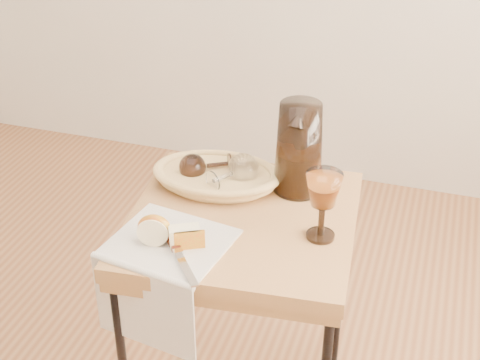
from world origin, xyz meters
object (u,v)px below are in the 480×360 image
(bread_basket, at_px, (217,178))
(table_knife, at_px, (179,255))
(goblet_lying_a, at_px, (209,166))
(apple_half, at_px, (154,228))
(wine_goblet, at_px, (322,206))
(tea_towel, at_px, (170,243))
(goblet_lying_b, at_px, (230,174))
(side_table, at_px, (242,323))
(pitcher, at_px, (299,148))

(bread_basket, bearing_deg, table_knife, -90.38)
(goblet_lying_a, distance_m, apple_half, 0.32)
(wine_goblet, bearing_deg, tea_towel, -157.94)
(tea_towel, height_order, goblet_lying_a, goblet_lying_a)
(wine_goblet, bearing_deg, goblet_lying_a, 154.51)
(bread_basket, distance_m, wine_goblet, 0.37)
(tea_towel, height_order, wine_goblet, wine_goblet)
(tea_towel, relative_size, bread_basket, 0.87)
(bread_basket, xyz_separation_m, goblet_lying_a, (-0.03, 0.01, 0.03))
(goblet_lying_b, bearing_deg, apple_half, -167.01)
(goblet_lying_a, height_order, goblet_lying_b, goblet_lying_b)
(tea_towel, relative_size, goblet_lying_a, 2.25)
(wine_goblet, bearing_deg, side_table, 172.05)
(tea_towel, xyz_separation_m, table_knife, (0.05, -0.05, 0.01))
(bread_basket, distance_m, goblet_lying_b, 0.06)
(goblet_lying_a, bearing_deg, table_knife, 69.19)
(side_table, height_order, table_knife, table_knife)
(goblet_lying_a, xyz_separation_m, wine_goblet, (0.35, -0.17, 0.04))
(wine_goblet, distance_m, apple_half, 0.41)
(bread_basket, height_order, goblet_lying_a, goblet_lying_a)
(side_table, relative_size, tea_towel, 2.66)
(tea_towel, distance_m, bread_basket, 0.29)
(goblet_lying_b, distance_m, pitcher, 0.20)
(goblet_lying_b, bearing_deg, side_table, -115.12)
(bread_basket, distance_m, goblet_lying_a, 0.04)
(goblet_lying_a, bearing_deg, pitcher, 158.30)
(bread_basket, relative_size, table_knife, 1.48)
(side_table, xyz_separation_m, wine_goblet, (0.21, -0.03, 0.46))
(bread_basket, relative_size, wine_goblet, 1.73)
(bread_basket, bearing_deg, goblet_lying_b, -26.88)
(table_knife, bearing_deg, goblet_lying_a, 149.78)
(pitcher, bearing_deg, bread_basket, -163.24)
(pitcher, bearing_deg, tea_towel, -120.34)
(bread_basket, relative_size, goblet_lying_b, 2.28)
(pitcher, distance_m, wine_goblet, 0.23)
(bread_basket, distance_m, table_knife, 0.35)
(side_table, height_order, goblet_lying_b, goblet_lying_b)
(goblet_lying_b, xyz_separation_m, apple_half, (-0.10, -0.28, -0.01))
(goblet_lying_b, distance_m, wine_goblet, 0.31)
(tea_towel, xyz_separation_m, apple_half, (-0.03, -0.01, 0.04))
(side_table, relative_size, apple_half, 9.00)
(side_table, height_order, pitcher, pitcher)
(goblet_lying_b, xyz_separation_m, table_knife, (-0.02, -0.33, -0.04))
(tea_towel, height_order, goblet_lying_b, goblet_lying_b)
(goblet_lying_a, height_order, wine_goblet, wine_goblet)
(tea_towel, height_order, bread_basket, bread_basket)
(apple_half, bearing_deg, side_table, 33.95)
(goblet_lying_b, xyz_separation_m, pitcher, (0.17, 0.07, 0.07))
(tea_towel, height_order, pitcher, pitcher)
(tea_towel, xyz_separation_m, bread_basket, (0.02, 0.29, 0.02))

